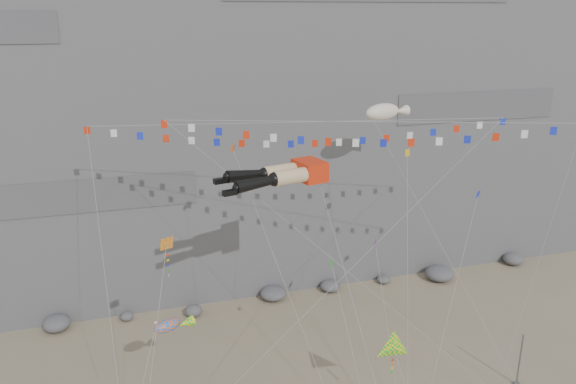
% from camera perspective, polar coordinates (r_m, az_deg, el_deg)
% --- Properties ---
extents(cliff, '(80.00, 28.00, 50.00)m').
position_cam_1_polar(cliff, '(64.36, -5.35, 15.85)').
color(cliff, slate).
rests_on(cliff, ground).
extents(talus_boulders, '(60.00, 3.00, 1.20)m').
position_cam_1_polar(talus_boulders, '(56.33, -1.51, -10.27)').
color(talus_boulders, slate).
rests_on(talus_boulders, ground).
extents(anchor_pole_right, '(0.12, 0.12, 4.35)m').
position_cam_1_polar(anchor_pole_right, '(47.35, 22.48, -15.48)').
color(anchor_pole_right, slate).
rests_on(anchor_pole_right, ground).
extents(legs_kite, '(8.83, 14.33, 21.08)m').
position_cam_1_polar(legs_kite, '(38.00, -0.51, 1.77)').
color(legs_kite, red).
rests_on(legs_kite, ground).
extents(flag_banner_upper, '(31.11, 14.61, 26.70)m').
position_cam_1_polar(flag_banner_upper, '(42.53, 1.52, 7.08)').
color(flag_banner_upper, red).
rests_on(flag_banner_upper, ground).
extents(flag_banner_lower, '(26.78, 9.97, 22.70)m').
position_cam_1_polar(flag_banner_lower, '(38.69, 8.40, 7.03)').
color(flag_banner_lower, red).
rests_on(flag_banner_lower, ground).
extents(harlequin_kite, '(4.15, 7.28, 15.40)m').
position_cam_1_polar(harlequin_kite, '(35.02, -12.24, -5.26)').
color(harlequin_kite, red).
rests_on(harlequin_kite, ground).
extents(fish_windsock, '(5.58, 6.80, 9.95)m').
position_cam_1_polar(fish_windsock, '(39.08, -12.15, -13.16)').
color(fish_windsock, '#FF5D0D').
rests_on(fish_windsock, ground).
extents(delta_kite, '(2.48, 5.83, 8.37)m').
position_cam_1_polar(delta_kite, '(38.69, 10.69, -15.35)').
color(delta_kite, yellow).
rests_on(delta_kite, ground).
extents(blimp_windsock, '(7.77, 16.00, 24.59)m').
position_cam_1_polar(blimp_windsock, '(48.60, 9.60, 7.99)').
color(blimp_windsock, '#F5E2C9').
rests_on(blimp_windsock, ground).
extents(small_kite_a, '(5.30, 13.33, 22.30)m').
position_cam_1_polar(small_kite_a, '(40.31, -5.38, 3.72)').
color(small_kite_a, orange).
rests_on(small_kite_a, ground).
extents(small_kite_b, '(3.17, 11.73, 15.10)m').
position_cam_1_polar(small_kite_b, '(44.13, 8.90, -5.44)').
color(small_kite_b, purple).
rests_on(small_kite_b, ground).
extents(small_kite_c, '(1.21, 8.12, 13.16)m').
position_cam_1_polar(small_kite_c, '(38.52, 4.53, -7.64)').
color(small_kite_c, green).
rests_on(small_kite_c, ground).
extents(small_kite_d, '(7.30, 15.39, 23.05)m').
position_cam_1_polar(small_kite_d, '(45.23, 12.03, 3.48)').
color(small_kite_d, gold).
rests_on(small_kite_d, ground).
extents(small_kite_e, '(8.98, 8.33, 18.17)m').
position_cam_1_polar(small_kite_e, '(43.63, 18.67, -0.60)').
color(small_kite_e, '#1629C7').
rests_on(small_kite_e, ground).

